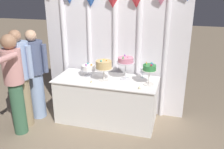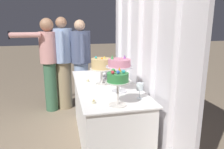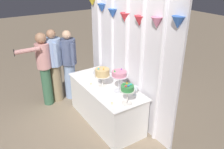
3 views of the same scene
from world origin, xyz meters
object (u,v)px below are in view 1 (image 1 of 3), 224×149
tealight_near_left (139,88)px  guest_man_dark_suit (20,76)px  cake_display_rightmost (149,69)px  cake_table (106,100)px  wine_glass (143,71)px  cake_display_midleft (104,65)px  guest_girl_blue_dress (14,80)px  cake_display_leftmost (88,68)px  guest_man_pink_jacket (35,72)px  cake_display_midright (126,61)px  tealight_far_left (91,82)px

tealight_near_left → guest_man_dark_suit: guest_man_dark_suit is taller
cake_display_rightmost → tealight_near_left: cake_display_rightmost is taller
cake_table → wine_glass: wine_glass is taller
tealight_near_left → cake_display_midleft: bearing=162.6°
cake_display_rightmost → guest_girl_blue_dress: bearing=-159.6°
cake_table → guest_girl_blue_dress: bearing=-148.4°
cake_display_leftmost → guest_man_pink_jacket: 0.93m
wine_glass → tealight_near_left: (0.03, -0.49, -0.11)m
wine_glass → tealight_near_left: wine_glass is taller
tealight_near_left → wine_glass: bearing=93.6°
tealight_near_left → guest_man_dark_suit: bearing=-172.1°
cake_display_rightmost → tealight_near_left: size_ratio=9.43×
cake_display_rightmost → wine_glass: 0.34m
cake_display_midright → cake_display_rightmost: bearing=-16.7°
cake_display_midright → guest_man_pink_jacket: (-1.54, -0.30, -0.23)m
tealight_far_left → guest_girl_blue_dress: (-1.04, -0.55, 0.12)m
tealight_near_left → guest_girl_blue_dress: size_ratio=0.02×
cake_table → cake_display_leftmost: (-0.35, 0.08, 0.53)m
guest_girl_blue_dress → guest_man_dark_suit: bearing=105.7°
cake_display_leftmost → cake_display_midleft: 0.37m
cake_display_leftmost → guest_man_pink_jacket: guest_man_pink_jacket is taller
cake_display_leftmost → cake_display_midright: size_ratio=0.63×
cake_display_midright → tealight_far_left: size_ratio=11.36×
cake_table → cake_display_leftmost: 0.64m
cake_display_midright → tealight_near_left: bearing=-48.7°
cake_table → cake_display_rightmost: (0.72, -0.03, 0.65)m
cake_display_midright → guest_man_dark_suit: (-1.61, -0.60, -0.21)m
cake_display_rightmost → tealight_far_left: (-0.91, -0.17, -0.25)m
cake_display_midleft → tealight_far_left: 0.34m
cake_display_leftmost → guest_girl_blue_dress: size_ratio=0.17×
cake_display_midleft → cake_display_leftmost: bearing=158.1°
cake_display_midright → cake_display_rightmost: size_ratio=1.16×
cake_display_rightmost → wine_glass: bearing=117.1°
cake_table → guest_man_dark_suit: (-1.30, -0.51, 0.50)m
cake_display_midright → cake_display_rightmost: cake_display_midright is taller
tealight_near_left → guest_man_dark_suit: 1.92m
tealight_far_left → guest_man_pink_jacket: guest_man_pink_jacket is taller
wine_glass → cake_display_midleft: bearing=-153.6°
cake_display_leftmost → wine_glass: bearing=10.2°
cake_display_midleft → cake_display_rightmost: same height
cake_display_midright → guest_man_pink_jacket: size_ratio=0.27×
cake_display_leftmost → wine_glass: size_ratio=1.60×
cake_display_midright → wine_glass: (0.27, 0.16, -0.19)m
guest_man_pink_jacket → guest_man_dark_suit: size_ratio=0.97×
guest_man_pink_jacket → tealight_near_left: bearing=-1.3°
cake_display_leftmost → guest_girl_blue_dress: 1.21m
cake_display_midleft → tealight_near_left: (0.63, -0.20, -0.25)m
cake_display_midright → guest_man_pink_jacket: guest_man_pink_jacket is taller
cake_display_midright → guest_girl_blue_dress: (-1.54, -0.85, -0.18)m
tealight_far_left → guest_girl_blue_dress: guest_girl_blue_dress is taller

